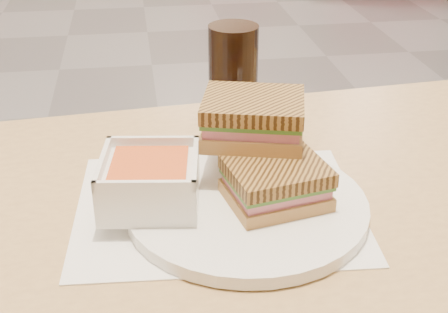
{
  "coord_description": "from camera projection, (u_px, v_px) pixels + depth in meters",
  "views": [
    {
      "loc": [
        -0.09,
        -2.63,
        1.17
      ],
      "look_at": [
        0.01,
        -2.0,
        0.82
      ],
      "focal_mm": 49.3,
      "sensor_mm": 36.0,
      "label": 1
    }
  ],
  "objects": [
    {
      "name": "main_table",
      "position": [
        260.0,
        287.0,
        0.8
      ],
      "size": [
        1.25,
        0.8,
        0.75
      ],
      "color": "tan",
      "rests_on": "ground"
    },
    {
      "name": "tray_liner",
      "position": [
        218.0,
        207.0,
        0.76
      ],
      "size": [
        0.36,
        0.29,
        0.0
      ],
      "color": "white",
      "rests_on": "main_table"
    },
    {
      "name": "plate",
      "position": [
        247.0,
        206.0,
        0.74
      ],
      "size": [
        0.29,
        0.29,
        0.02
      ],
      "color": "white",
      "rests_on": "tray_liner"
    },
    {
      "name": "soup_bowl",
      "position": [
        150.0,
        183.0,
        0.73
      ],
      "size": [
        0.13,
        0.13,
        0.06
      ],
      "color": "white",
      "rests_on": "plate"
    },
    {
      "name": "panini_lower",
      "position": [
        276.0,
        183.0,
        0.73
      ],
      "size": [
        0.13,
        0.11,
        0.05
      ],
      "color": "tan",
      "rests_on": "plate"
    },
    {
      "name": "panini_upper",
      "position": [
        253.0,
        118.0,
        0.76
      ],
      "size": [
        0.15,
        0.13,
        0.06
      ],
      "color": "tan",
      "rests_on": "panini_lower"
    },
    {
      "name": "cola_glass",
      "position": [
        233.0,
        77.0,
        0.93
      ],
      "size": [
        0.07,
        0.07,
        0.16
      ],
      "color": "black",
      "rests_on": "main_table"
    }
  ]
}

